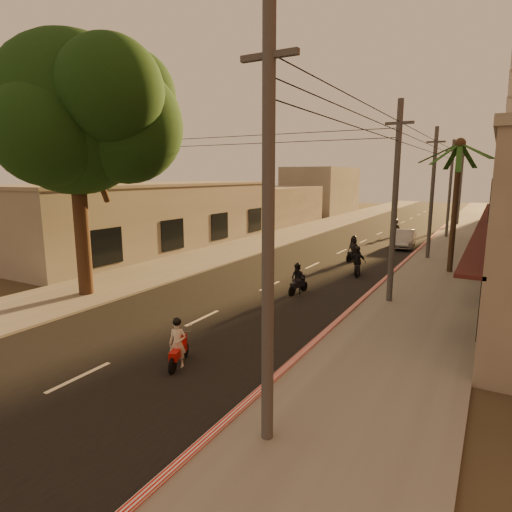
% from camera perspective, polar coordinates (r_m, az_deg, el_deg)
% --- Properties ---
extents(ground, '(160.00, 160.00, 0.00)m').
position_cam_1_polar(ground, '(16.45, -11.37, -10.16)').
color(ground, '#383023').
rests_on(ground, ground).
extents(road, '(10.00, 140.00, 0.02)m').
position_cam_1_polar(road, '(33.65, 11.36, 0.59)').
color(road, black).
rests_on(road, ground).
extents(sidewalk_right, '(5.00, 140.00, 0.12)m').
position_cam_1_polar(sidewalk_right, '(32.18, 24.15, -0.52)').
color(sidewalk_right, slate).
rests_on(sidewalk_right, ground).
extents(sidewalk_left, '(5.00, 140.00, 0.12)m').
position_cam_1_polar(sidewalk_left, '(36.62, 0.15, 1.69)').
color(sidewalk_left, slate).
rests_on(sidewalk_left, ground).
extents(curb_stripe, '(0.20, 60.00, 0.20)m').
position_cam_1_polar(curb_stripe, '(27.63, 18.19, -1.74)').
color(curb_stripe, red).
rests_on(curb_stripe, ground).
extents(left_building, '(8.20, 24.20, 5.20)m').
position_cam_1_polar(left_building, '(35.31, -13.98, 5.19)').
color(left_building, gray).
rests_on(left_building, ground).
extents(broadleaf_tree, '(9.60, 8.70, 12.10)m').
position_cam_1_polar(broadleaf_tree, '(21.83, -22.23, 16.99)').
color(broadleaf_tree, black).
rests_on(broadleaf_tree, ground).
extents(palm_tree, '(5.00, 5.00, 8.20)m').
position_cam_1_polar(palm_tree, '(27.67, 25.51, 12.49)').
color(palm_tree, black).
rests_on(palm_tree, ground).
extents(utility_poles, '(1.20, 48.26, 9.00)m').
position_cam_1_polar(utility_poles, '(31.81, 22.68, 11.23)').
color(utility_poles, '#38383A').
rests_on(utility_poles, ground).
extents(filler_left_near, '(8.00, 14.00, 4.40)m').
position_cam_1_polar(filler_left_near, '(51.69, 1.46, 6.71)').
color(filler_left_near, gray).
rests_on(filler_left_near, ground).
extents(filler_left_far, '(8.00, 14.00, 7.00)m').
position_cam_1_polar(filler_left_far, '(68.03, 8.68, 8.65)').
color(filler_left_far, gray).
rests_on(filler_left_far, ground).
extents(scooter_red, '(0.86, 1.55, 1.58)m').
position_cam_1_polar(scooter_red, '(13.55, -10.37, -11.54)').
color(scooter_red, black).
rests_on(scooter_red, ground).
extents(scooter_mid_a, '(0.91, 1.62, 1.60)m').
position_cam_1_polar(scooter_mid_a, '(21.23, 5.58, -3.17)').
color(scooter_mid_a, black).
rests_on(scooter_mid_a, ground).
extents(scooter_mid_b, '(1.19, 1.75, 1.76)m').
position_cam_1_polar(scooter_mid_b, '(25.64, 13.33, -0.83)').
color(scooter_mid_b, black).
rests_on(scooter_mid_b, ground).
extents(scooter_far_a, '(1.08, 1.77, 1.78)m').
position_cam_1_polar(scooter_far_a, '(30.05, 12.88, 0.87)').
color(scooter_far_a, black).
rests_on(scooter_far_a, ground).
extents(scooter_far_b, '(1.25, 1.76, 1.73)m').
position_cam_1_polar(scooter_far_b, '(43.27, 18.11, 3.53)').
color(scooter_far_b, black).
rests_on(scooter_far_b, ground).
extents(parked_car, '(2.21, 4.63, 1.45)m').
position_cam_1_polar(parked_car, '(36.72, 19.13, 2.17)').
color(parked_car, '#929499').
rests_on(parked_car, ground).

